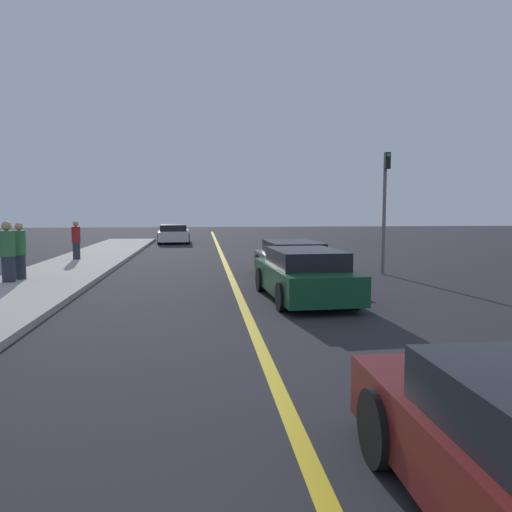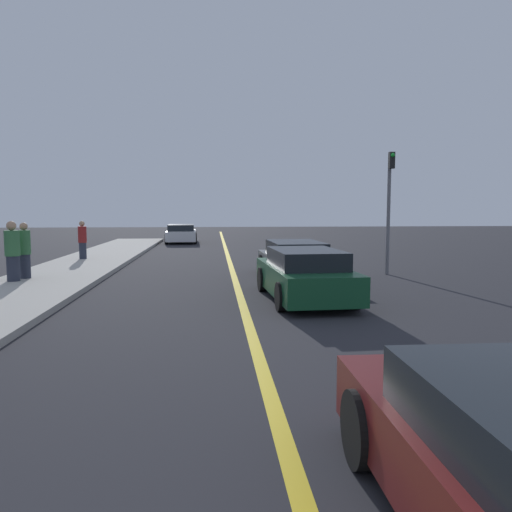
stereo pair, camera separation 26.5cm
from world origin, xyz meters
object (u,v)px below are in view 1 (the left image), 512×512
at_px(traffic_light, 385,201).
at_px(pedestrian_by_sign, 76,240).
at_px(car_ahead_center, 304,275).
at_px(car_far_distant, 292,260).
at_px(pedestrian_mid_group, 8,252).
at_px(car_parked_left_lot, 174,234).
at_px(pedestrian_far_standing, 20,251).

bearing_deg(traffic_light, pedestrian_by_sign, 156.95).
height_order(car_ahead_center, pedestrian_by_sign, pedestrian_by_sign).
height_order(car_far_distant, pedestrian_by_sign, pedestrian_by_sign).
height_order(car_ahead_center, traffic_light, traffic_light).
bearing_deg(pedestrian_mid_group, car_far_distant, 5.90).
relative_size(car_parked_left_lot, pedestrian_far_standing, 2.72).
xyz_separation_m(car_far_distant, pedestrian_far_standing, (-8.37, -0.31, 0.40)).
xyz_separation_m(car_parked_left_lot, pedestrian_mid_group, (-3.76, -18.16, 0.43)).
relative_size(pedestrian_mid_group, pedestrian_far_standing, 1.04).
xyz_separation_m(car_ahead_center, traffic_light, (3.72, 4.43, 1.92)).
height_order(car_parked_left_lot, pedestrian_by_sign, pedestrian_by_sign).
relative_size(pedestrian_by_sign, traffic_light, 0.38).
relative_size(car_far_distant, pedestrian_by_sign, 2.99).
relative_size(car_ahead_center, car_parked_left_lot, 0.97).
bearing_deg(car_parked_left_lot, traffic_light, -66.19).
xyz_separation_m(pedestrian_by_sign, traffic_light, (11.50, -4.89, 1.60)).
distance_m(car_ahead_center, traffic_light, 6.10).
height_order(pedestrian_mid_group, pedestrian_by_sign, pedestrian_mid_group).
height_order(car_ahead_center, car_far_distant, car_ahead_center).
bearing_deg(pedestrian_by_sign, car_far_distant, -34.29).
relative_size(pedestrian_mid_group, traffic_light, 0.42).
bearing_deg(traffic_light, pedestrian_far_standing, -175.29).
bearing_deg(car_parked_left_lot, pedestrian_by_sign, -108.33).
distance_m(pedestrian_mid_group, traffic_light, 12.06).
distance_m(car_ahead_center, car_far_distant, 3.79).
distance_m(car_parked_left_lot, pedestrian_far_standing, 17.95).
relative_size(car_parked_left_lot, pedestrian_by_sign, 2.89).
distance_m(pedestrian_far_standing, traffic_light, 11.87).
bearing_deg(car_parked_left_lot, car_ahead_center, -80.43).
height_order(car_far_distant, pedestrian_mid_group, pedestrian_mid_group).
relative_size(car_parked_left_lot, pedestrian_mid_group, 2.62).
height_order(car_parked_left_lot, traffic_light, traffic_light).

